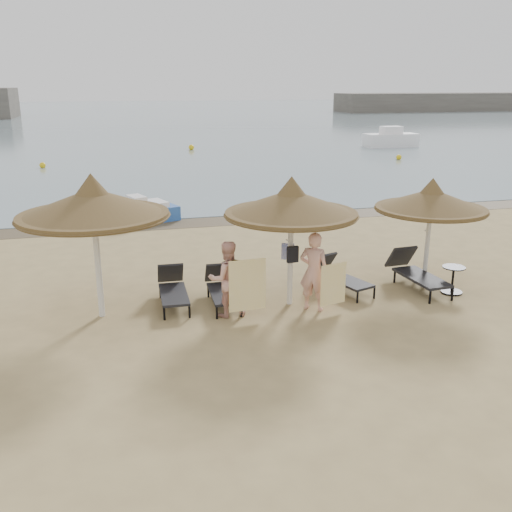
{
  "coord_description": "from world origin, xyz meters",
  "views": [
    {
      "loc": [
        -2.91,
        -10.04,
        4.71
      ],
      "look_at": [
        -0.01,
        1.2,
        1.17
      ],
      "focal_mm": 40.0,
      "sensor_mm": 36.0,
      "label": 1
    }
  ],
  "objects_px": {
    "palapa_right": "(431,200)",
    "person_right": "(314,265)",
    "side_table": "(453,280)",
    "palapa_center": "(291,204)",
    "palapa_left": "(93,204)",
    "lounger_near_right": "(339,275)",
    "lounger_near_left": "(222,287)",
    "lounger_far_left": "(173,288)",
    "person_left": "(227,273)",
    "lounger_far_right": "(415,271)",
    "pedal_boat": "(146,211)"
  },
  "relations": [
    {
      "from": "palapa_right",
      "to": "person_right",
      "type": "xyz_separation_m",
      "value": [
        -3.19,
        -0.86,
        -1.07
      ]
    },
    {
      "from": "side_table",
      "to": "palapa_center",
      "type": "bearing_deg",
      "value": 175.89
    },
    {
      "from": "palapa_left",
      "to": "lounger_near_right",
      "type": "xyz_separation_m",
      "value": [
        5.45,
        0.29,
        -2.05
      ]
    },
    {
      "from": "palapa_left",
      "to": "palapa_center",
      "type": "height_order",
      "value": "palapa_left"
    },
    {
      "from": "lounger_near_left",
      "to": "palapa_left",
      "type": "bearing_deg",
      "value": -174.65
    },
    {
      "from": "lounger_far_left",
      "to": "person_left",
      "type": "distance_m",
      "value": 1.55
    },
    {
      "from": "palapa_left",
      "to": "person_left",
      "type": "distance_m",
      "value": 3.02
    },
    {
      "from": "palapa_left",
      "to": "palapa_right",
      "type": "distance_m",
      "value": 7.62
    },
    {
      "from": "palapa_right",
      "to": "person_left",
      "type": "bearing_deg",
      "value": -171.84
    },
    {
      "from": "palapa_left",
      "to": "lounger_near_right",
      "type": "distance_m",
      "value": 5.83
    },
    {
      "from": "lounger_near_left",
      "to": "person_right",
      "type": "xyz_separation_m",
      "value": [
        1.82,
        -0.91,
        0.65
      ]
    },
    {
      "from": "lounger_far_right",
      "to": "person_right",
      "type": "xyz_separation_m",
      "value": [
        -2.85,
        -0.73,
        0.61
      ]
    },
    {
      "from": "lounger_near_left",
      "to": "pedal_boat",
      "type": "bearing_deg",
      "value": 99.4
    },
    {
      "from": "palapa_center",
      "to": "lounger_near_right",
      "type": "relative_size",
      "value": 1.59
    },
    {
      "from": "lounger_far_left",
      "to": "lounger_near_left",
      "type": "bearing_deg",
      "value": -10.19
    },
    {
      "from": "side_table",
      "to": "person_right",
      "type": "height_order",
      "value": "person_right"
    },
    {
      "from": "palapa_right",
      "to": "lounger_near_right",
      "type": "bearing_deg",
      "value": 175.09
    },
    {
      "from": "palapa_center",
      "to": "palapa_right",
      "type": "height_order",
      "value": "palapa_center"
    },
    {
      "from": "lounger_near_right",
      "to": "person_left",
      "type": "relative_size",
      "value": 0.96
    },
    {
      "from": "lounger_far_right",
      "to": "person_left",
      "type": "relative_size",
      "value": 1.06
    },
    {
      "from": "palapa_center",
      "to": "lounger_far_left",
      "type": "bearing_deg",
      "value": 164.24
    },
    {
      "from": "pedal_boat",
      "to": "lounger_near_right",
      "type": "bearing_deg",
      "value": -84.42
    },
    {
      "from": "person_right",
      "to": "lounger_near_right",
      "type": "bearing_deg",
      "value": -97.91
    },
    {
      "from": "palapa_right",
      "to": "lounger_far_left",
      "type": "height_order",
      "value": "palapa_right"
    },
    {
      "from": "side_table",
      "to": "pedal_boat",
      "type": "relative_size",
      "value": 0.27
    },
    {
      "from": "lounger_far_left",
      "to": "lounger_far_right",
      "type": "relative_size",
      "value": 0.88
    },
    {
      "from": "lounger_far_left",
      "to": "side_table",
      "type": "distance_m",
      "value": 6.46
    },
    {
      "from": "palapa_right",
      "to": "side_table",
      "type": "xyz_separation_m",
      "value": [
        0.31,
        -0.71,
        -1.77
      ]
    },
    {
      "from": "palapa_right",
      "to": "lounger_near_left",
      "type": "xyz_separation_m",
      "value": [
        -5.01,
        0.05,
        -1.72
      ]
    },
    {
      "from": "palapa_center",
      "to": "palapa_left",
      "type": "bearing_deg",
      "value": 175.35
    },
    {
      "from": "palapa_left",
      "to": "pedal_boat",
      "type": "distance_m",
      "value": 8.84
    },
    {
      "from": "palapa_right",
      "to": "side_table",
      "type": "relative_size",
      "value": 4.13
    },
    {
      "from": "palapa_right",
      "to": "lounger_far_right",
      "type": "bearing_deg",
      "value": -157.83
    },
    {
      "from": "lounger_near_left",
      "to": "side_table",
      "type": "distance_m",
      "value": 5.37
    },
    {
      "from": "palapa_left",
      "to": "palapa_right",
      "type": "relative_size",
      "value": 1.16
    },
    {
      "from": "pedal_boat",
      "to": "side_table",
      "type": "bearing_deg",
      "value": -74.85
    },
    {
      "from": "lounger_far_left",
      "to": "side_table",
      "type": "relative_size",
      "value": 2.76
    },
    {
      "from": "palapa_center",
      "to": "lounger_far_left",
      "type": "height_order",
      "value": "palapa_center"
    },
    {
      "from": "side_table",
      "to": "person_left",
      "type": "height_order",
      "value": "person_left"
    },
    {
      "from": "palapa_right",
      "to": "person_left",
      "type": "distance_m",
      "value": 5.22
    },
    {
      "from": "palapa_right",
      "to": "lounger_near_right",
      "type": "xyz_separation_m",
      "value": [
        -2.17,
        0.19,
        -1.72
      ]
    },
    {
      "from": "palapa_center",
      "to": "lounger_near_right",
      "type": "xyz_separation_m",
      "value": [
        1.41,
        0.62,
        -1.92
      ]
    },
    {
      "from": "side_table",
      "to": "palapa_right",
      "type": "bearing_deg",
      "value": 113.44
    },
    {
      "from": "palapa_left",
      "to": "lounger_far_left",
      "type": "relative_size",
      "value": 1.73
    },
    {
      "from": "lounger_near_right",
      "to": "person_right",
      "type": "bearing_deg",
      "value": -153.29
    },
    {
      "from": "palapa_left",
      "to": "pedal_boat",
      "type": "xyz_separation_m",
      "value": [
        1.53,
        8.46,
        -2.05
      ]
    },
    {
      "from": "lounger_far_right",
      "to": "pedal_boat",
      "type": "bearing_deg",
      "value": 120.07
    },
    {
      "from": "lounger_near_left",
      "to": "person_right",
      "type": "height_order",
      "value": "person_right"
    },
    {
      "from": "palapa_center",
      "to": "lounger_far_right",
      "type": "distance_m",
      "value": 3.75
    },
    {
      "from": "pedal_boat",
      "to": "lounger_near_left",
      "type": "bearing_deg",
      "value": -102.66
    }
  ]
}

